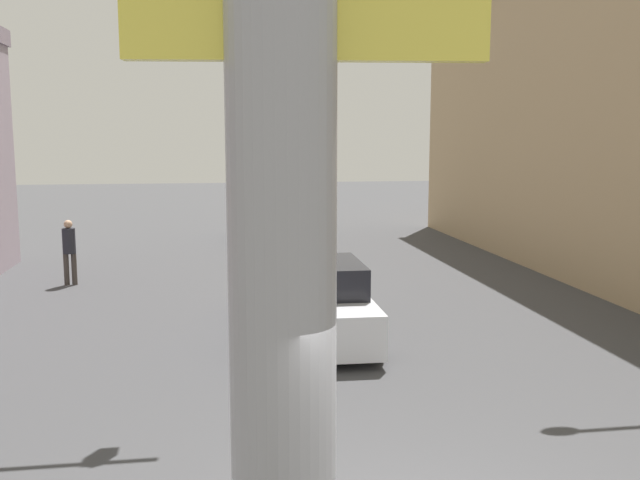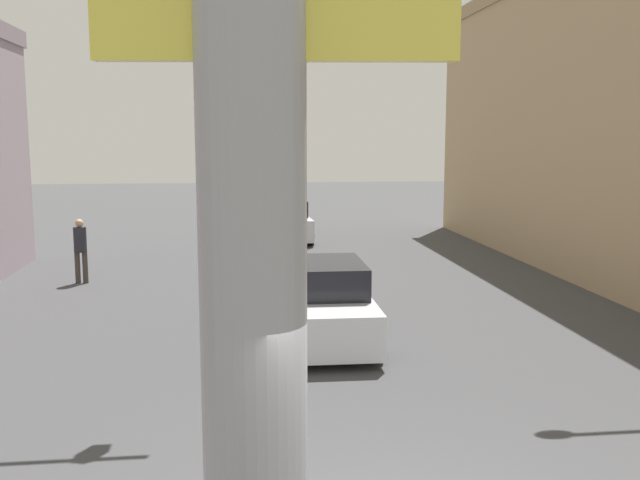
{
  "view_description": "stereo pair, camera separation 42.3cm",
  "coord_description": "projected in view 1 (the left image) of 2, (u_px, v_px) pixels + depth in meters",
  "views": [
    {
      "loc": [
        -1.88,
        -5.94,
        3.97
      ],
      "look_at": [
        0.0,
        6.31,
        2.17
      ],
      "focal_mm": 40.0,
      "sensor_mm": 36.0,
      "label": 1
    },
    {
      "loc": [
        -1.46,
        -5.99,
        3.97
      ],
      "look_at": [
        0.0,
        6.31,
        2.17
      ],
      "focal_mm": 40.0,
      "sensor_mm": 36.0,
      "label": 2
    }
  ],
  "objects": [
    {
      "name": "ground_plane",
      "position": [
        296.0,
        310.0,
        16.44
      ],
      "size": [
        91.98,
        91.98,
        0.0
      ],
      "primitive_type": "plane",
      "color": "#424244"
    },
    {
      "name": "neon_sign_pole",
      "position": [
        282.0,
        108.0,
        5.46
      ],
      "size": [
        3.14,
        1.38,
        9.63
      ],
      "color": "#9E9EA3",
      "rests_on": "ground"
    },
    {
      "name": "car_lead",
      "position": [
        311.0,
        302.0,
        14.2
      ],
      "size": [
        2.23,
        4.89,
        1.56
      ],
      "color": "black",
      "rests_on": "ground"
    },
    {
      "name": "car_far",
      "position": [
        268.0,
        221.0,
        27.58
      ],
      "size": [
        2.18,
        4.68,
        1.56
      ],
      "color": "black",
      "rests_on": "ground"
    },
    {
      "name": "pedestrian_far_left",
      "position": [
        69.0,
        247.0,
        19.06
      ],
      "size": [
        0.36,
        0.36,
        1.76
      ],
      "color": "#3F3833",
      "rests_on": "ground"
    }
  ]
}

